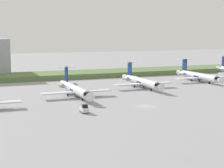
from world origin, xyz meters
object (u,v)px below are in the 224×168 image
Objects in this scene: regional_jet_fifth at (198,76)px; baggage_tug at (84,109)px; regional_jet_fourth at (141,81)px; regional_jet_third at (75,89)px.

regional_jet_fifth reaches higher than baggage_tug.
regional_jet_fifth is at bearing 14.21° from regional_jet_fourth.
regional_jet_third is at bearing 79.19° from baggage_tug.
regional_jet_fifth is at bearing 33.29° from baggage_tug.
regional_jet_fifth is 9.69× the size of baggage_tug.
regional_jet_fourth is 31.34m from regional_jet_fifth.
regional_jet_fifth is 76.00m from baggage_tug.
regional_jet_third is 61.26m from regional_jet_fifth.
regional_jet_third is at bearing -161.67° from regional_jet_fourth.
regional_jet_third and regional_jet_fourth have the same top height.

